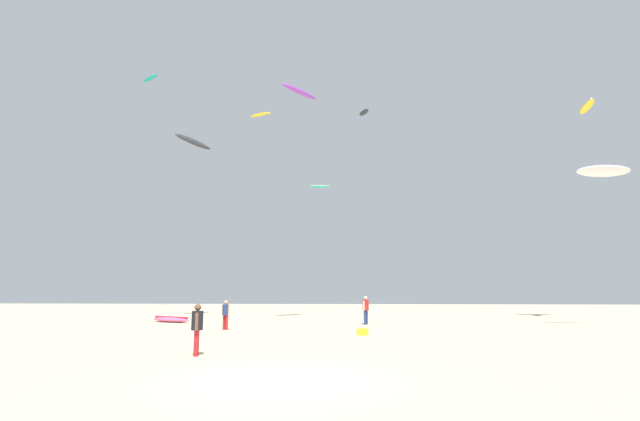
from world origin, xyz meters
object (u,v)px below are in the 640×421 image
object	(u,v)px
person_left	(226,313)
kite_aloft_2	(260,115)
cooler_box	(362,332)
kite_aloft_0	(587,107)
kite_aloft_8	(151,78)
kite_aloft_3	(604,171)
kite_aloft_6	(364,112)
kite_aloft_5	(300,92)
person_midground	(366,308)
person_foreground	(197,325)
kite_aloft_1	(194,142)
kite_aloft_7	(320,186)
kite_grounded_near	(171,319)

from	to	relation	value
person_left	kite_aloft_2	size ratio (longest dim) A/B	0.57
cooler_box	kite_aloft_0	bearing A→B (deg)	31.14
cooler_box	kite_aloft_8	size ratio (longest dim) A/B	0.18
kite_aloft_3	kite_aloft_6	distance (m)	29.64
kite_aloft_5	person_midground	bearing A→B (deg)	-24.93
cooler_box	kite_aloft_8	xyz separation A→B (m)	(-24.47, 29.27, 27.47)
person_foreground	kite_aloft_8	world-z (taller)	kite_aloft_8
kite_aloft_2	kite_aloft_3	bearing A→B (deg)	-40.11
cooler_box	kite_aloft_1	world-z (taller)	kite_aloft_1
kite_aloft_1	kite_aloft_3	bearing A→B (deg)	-18.18
kite_aloft_1	kite_aloft_3	xyz separation A→B (m)	(28.15, -9.25, -5.25)
cooler_box	kite_aloft_7	size ratio (longest dim) A/B	0.26
kite_aloft_6	kite_aloft_3	bearing A→B (deg)	-60.16
person_foreground	person_left	xyz separation A→B (m)	(-1.65, 10.31, -0.07)
kite_aloft_0	kite_aloft_7	distance (m)	23.99
kite_aloft_7	kite_aloft_1	bearing A→B (deg)	-139.08
person_left	cooler_box	xyz separation A→B (m)	(7.49, -2.69, -0.78)
kite_aloft_3	person_midground	bearing A→B (deg)	169.64
person_midground	cooler_box	size ratio (longest dim) A/B	3.18
kite_aloft_2	kite_aloft_6	xyz separation A→B (m)	(11.48, 2.29, 0.90)
kite_aloft_0	kite_aloft_2	bearing A→B (deg)	150.80
kite_aloft_0	person_left	bearing A→B (deg)	-162.80
kite_aloft_6	kite_aloft_8	distance (m)	26.46
kite_aloft_1	kite_aloft_2	bearing A→B (deg)	73.69
kite_aloft_0	person_midground	bearing A→B (deg)	-169.36
kite_aloft_0	kite_aloft_5	world-z (taller)	kite_aloft_5
person_midground	kite_aloft_2	size ratio (longest dim) A/B	0.63
cooler_box	kite_aloft_6	bearing A→B (deg)	87.20
kite_aloft_6	person_left	bearing A→B (deg)	-109.47
person_left	kite_aloft_2	distance (m)	30.55
kite_grounded_near	cooler_box	xyz separation A→B (m)	(12.69, -8.42, -0.03)
kite_aloft_1	kite_aloft_7	distance (m)	13.63
kite_aloft_3	kite_aloft_0	bearing A→B (deg)	67.56
kite_aloft_0	kite_aloft_3	xyz separation A→B (m)	(-2.36, -5.70, -6.26)
kite_aloft_2	person_midground	bearing A→B (deg)	-59.96
kite_grounded_near	kite_aloft_6	xyz separation A→B (m)	(14.04, 19.29, 21.89)
person_midground	kite_aloft_3	distance (m)	16.57
person_left	kite_aloft_2	xyz separation A→B (m)	(-2.63, 22.73, 20.24)
kite_aloft_6	kite_aloft_8	bearing A→B (deg)	176.55
kite_aloft_2	kite_aloft_7	world-z (taller)	kite_aloft_2
person_foreground	person_midground	size ratio (longest dim) A/B	0.97
person_left	kite_aloft_0	xyz separation A→B (m)	(24.48, 7.58, 14.52)
person_foreground	kite_aloft_5	distance (m)	23.14
cooler_box	kite_aloft_7	distance (m)	25.96
kite_aloft_3	kite_aloft_1	bearing A→B (deg)	161.82
cooler_box	kite_aloft_0	distance (m)	25.06
kite_aloft_2	kite_aloft_5	distance (m)	17.79
person_left	kite_aloft_7	distance (m)	23.39
person_midground	kite_aloft_3	world-z (taller)	kite_aloft_3
person_foreground	kite_grounded_near	world-z (taller)	person_foreground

